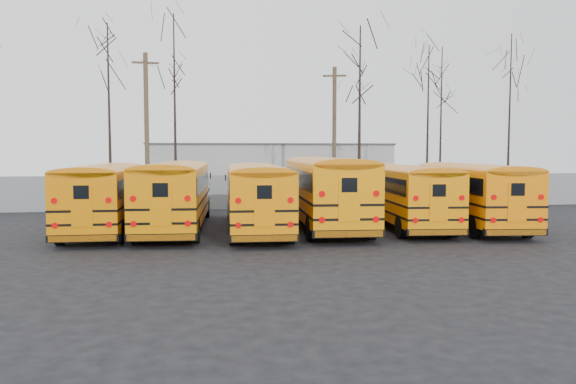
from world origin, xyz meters
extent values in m
plane|color=black|center=(0.00, 0.00, 0.00)|extent=(120.00, 120.00, 0.00)
cube|color=gray|center=(0.00, 12.00, 1.00)|extent=(40.00, 0.04, 2.00)
cube|color=#B2B2AD|center=(2.00, 32.00, 2.00)|extent=(22.00, 8.00, 4.00)
cylinder|color=black|center=(-9.01, 0.16, 0.47)|extent=(0.26, 0.93, 0.93)
cylinder|color=black|center=(-6.90, 0.17, 0.47)|extent=(0.26, 0.93, 0.93)
cylinder|color=black|center=(-9.04, 8.00, 0.47)|extent=(0.26, 0.93, 0.93)
cylinder|color=black|center=(-6.93, 8.00, 0.47)|extent=(0.26, 0.93, 0.93)
cube|color=orange|center=(-7.97, 3.20, 1.56)|extent=(2.36, 8.68, 2.19)
cube|color=orange|center=(-7.98, 8.33, 0.93)|extent=(2.10, 1.59, 0.93)
cube|color=black|center=(-7.97, 3.01, 2.05)|extent=(2.39, 7.75, 0.65)
cube|color=black|center=(-7.97, 3.99, 0.89)|extent=(2.39, 10.28, 0.08)
cube|color=black|center=(-7.97, 3.99, 1.35)|extent=(2.39, 10.28, 0.08)
cube|color=black|center=(-7.95, -1.05, 0.42)|extent=(2.39, 0.21, 0.26)
cube|color=black|center=(-7.98, 9.07, 0.42)|extent=(2.24, 0.19, 0.24)
cube|color=orange|center=(-7.95, -1.15, 1.54)|extent=(0.70, 0.04, 1.45)
cylinder|color=#B20505|center=(-8.84, -1.16, 0.89)|extent=(0.21, 0.04, 0.21)
cylinder|color=#B20505|center=(-7.07, -1.15, 0.89)|extent=(0.21, 0.04, 0.21)
cylinder|color=#B20505|center=(-8.84, -1.16, 1.73)|extent=(0.21, 0.04, 0.21)
cylinder|color=#B20505|center=(-7.07, -1.15, 1.73)|extent=(0.21, 0.04, 0.21)
cylinder|color=black|center=(-6.33, -0.01, 0.48)|extent=(0.31, 0.98, 0.96)
cylinder|color=black|center=(-4.15, -0.11, 0.48)|extent=(0.31, 0.98, 0.96)
cylinder|color=black|center=(-5.96, 8.09, 0.48)|extent=(0.31, 0.98, 0.96)
cylinder|color=black|center=(-3.78, 7.99, 0.48)|extent=(0.31, 0.98, 0.96)
cube|color=orange|center=(-5.10, 3.08, 1.62)|extent=(2.82, 9.07, 2.27)
cube|color=orange|center=(-4.86, 8.37, 0.96)|extent=(2.24, 1.74, 0.96)
cube|color=black|center=(-5.11, 2.88, 2.12)|extent=(2.81, 8.11, 0.68)
cube|color=black|center=(-5.06, 3.89, 0.92)|extent=(2.92, 10.73, 0.09)
cube|color=black|center=(-5.06, 3.89, 1.40)|extent=(2.92, 10.73, 0.09)
cube|color=black|center=(-5.30, -1.31, 0.43)|extent=(2.48, 0.32, 0.27)
cube|color=black|center=(-4.82, 9.15, 0.43)|extent=(2.32, 0.30, 0.25)
cube|color=orange|center=(-5.31, -1.41, 1.59)|extent=(0.72, 0.07, 1.49)
cylinder|color=#B20505|center=(-6.22, -1.38, 0.92)|extent=(0.21, 0.05, 0.21)
cylinder|color=#B20505|center=(-4.39, -1.47, 0.92)|extent=(0.21, 0.05, 0.21)
cylinder|color=#B20505|center=(-6.22, -1.38, 1.78)|extent=(0.21, 0.05, 0.21)
cylinder|color=#B20505|center=(-4.39, -1.47, 1.78)|extent=(0.21, 0.05, 0.21)
cylinder|color=black|center=(-2.82, -0.67, 0.47)|extent=(0.29, 0.94, 0.93)
cylinder|color=black|center=(-0.71, -0.73, 0.47)|extent=(0.29, 0.94, 0.93)
cylinder|color=black|center=(-2.61, 7.17, 0.47)|extent=(0.29, 0.94, 0.93)
cylinder|color=black|center=(-0.50, 7.12, 0.47)|extent=(0.29, 0.94, 0.93)
cube|color=orange|center=(-1.68, 2.33, 1.57)|extent=(2.57, 8.75, 2.20)
cube|color=orange|center=(-1.54, 7.47, 0.93)|extent=(2.14, 1.64, 0.93)
cube|color=black|center=(-1.69, 2.15, 2.06)|extent=(2.58, 7.82, 0.65)
cube|color=black|center=(-1.66, 3.13, 0.89)|extent=(2.64, 10.36, 0.08)
cube|color=black|center=(-1.66, 3.13, 1.36)|extent=(2.64, 10.36, 0.08)
cube|color=black|center=(-1.79, -1.92, 0.42)|extent=(2.40, 0.27, 0.26)
cube|color=black|center=(-1.52, 8.22, 0.42)|extent=(2.25, 0.25, 0.24)
cube|color=orange|center=(-1.80, -2.02, 1.54)|extent=(0.70, 0.06, 1.45)
cylinder|color=#B20505|center=(-2.69, -2.01, 0.89)|extent=(0.21, 0.04, 0.21)
cylinder|color=#B20505|center=(-0.91, -2.05, 0.89)|extent=(0.21, 0.04, 0.21)
cylinder|color=#B20505|center=(-2.69, -2.01, 1.73)|extent=(0.21, 0.04, 0.21)
cylinder|color=#B20505|center=(-0.91, -2.05, 1.73)|extent=(0.21, 0.04, 0.21)
cylinder|color=black|center=(0.14, -0.18, 0.51)|extent=(0.33, 1.04, 1.03)
cylinder|color=black|center=(2.46, -0.27, 0.51)|extent=(0.33, 1.04, 1.03)
cylinder|color=black|center=(0.48, 8.43, 0.51)|extent=(0.33, 1.04, 1.03)
cylinder|color=black|center=(2.79, 8.34, 0.51)|extent=(0.33, 1.04, 1.03)
cube|color=orange|center=(1.43, 3.11, 1.72)|extent=(2.93, 9.63, 2.41)
cube|color=orange|center=(1.65, 8.74, 1.03)|extent=(2.37, 1.83, 1.03)
cube|color=black|center=(1.42, 2.90, 2.26)|extent=(2.93, 8.61, 0.72)
cube|color=black|center=(1.47, 3.98, 0.97)|extent=(3.03, 11.39, 0.09)
cube|color=black|center=(1.47, 3.98, 1.49)|extent=(3.03, 11.39, 0.09)
cube|color=black|center=(1.25, -1.56, 0.46)|extent=(2.63, 0.33, 0.29)
cube|color=black|center=(1.68, 9.56, 0.46)|extent=(2.47, 0.30, 0.27)
cube|color=orange|center=(1.25, -1.67, 1.69)|extent=(0.77, 0.07, 1.59)
cylinder|color=#B20505|center=(0.27, -1.64, 0.97)|extent=(0.23, 0.05, 0.23)
cylinder|color=#B20505|center=(2.22, -1.72, 0.97)|extent=(0.23, 0.05, 0.23)
cylinder|color=#B20505|center=(0.27, -1.64, 1.90)|extent=(0.23, 0.05, 0.23)
cylinder|color=#B20505|center=(2.22, -1.72, 1.90)|extent=(0.23, 0.05, 0.23)
cylinder|color=black|center=(3.74, -0.06, 0.46)|extent=(0.31, 0.93, 0.91)
cylinder|color=black|center=(5.79, -0.19, 0.46)|extent=(0.31, 0.93, 0.91)
cylinder|color=black|center=(4.20, 7.58, 0.46)|extent=(0.31, 0.93, 0.91)
cylinder|color=black|center=(6.26, 7.46, 0.46)|extent=(0.31, 0.93, 0.91)
cube|color=orange|center=(4.94, 2.83, 1.53)|extent=(2.79, 8.60, 2.14)
cube|color=orange|center=(5.25, 7.84, 0.91)|extent=(2.14, 1.67, 0.91)
cube|color=black|center=(4.93, 2.65, 2.01)|extent=(2.77, 7.70, 0.64)
cube|color=black|center=(4.99, 3.61, 0.87)|extent=(2.91, 10.17, 0.08)
cube|color=black|center=(4.99, 3.61, 1.32)|extent=(2.91, 10.17, 0.08)
cube|color=black|center=(4.69, -1.31, 0.41)|extent=(2.34, 0.34, 0.26)
cube|color=black|center=(5.29, 8.57, 0.41)|extent=(2.20, 0.32, 0.24)
cube|color=orange|center=(4.69, -1.41, 1.50)|extent=(0.68, 0.08, 1.41)
cylinder|color=#B20505|center=(3.82, -1.37, 0.87)|extent=(0.20, 0.05, 0.20)
cylinder|color=#B20505|center=(5.55, -1.47, 0.87)|extent=(0.20, 0.05, 0.20)
cylinder|color=#B20505|center=(3.82, -1.37, 1.69)|extent=(0.20, 0.05, 0.20)
cylinder|color=#B20505|center=(5.55, -1.47, 1.69)|extent=(0.20, 0.05, 0.20)
cylinder|color=black|center=(6.56, -0.50, 0.47)|extent=(0.34, 0.95, 0.93)
cylinder|color=black|center=(8.65, -0.68, 0.47)|extent=(0.34, 0.95, 0.93)
cylinder|color=black|center=(7.23, 7.30, 0.47)|extent=(0.34, 0.95, 0.93)
cylinder|color=black|center=(9.33, 7.12, 0.47)|extent=(0.34, 0.95, 0.93)
cube|color=orange|center=(7.86, 2.43, 1.56)|extent=(3.06, 8.83, 2.19)
cube|color=orange|center=(8.30, 7.54, 0.93)|extent=(2.22, 1.76, 0.93)
cube|color=black|center=(7.85, 2.24, 2.05)|extent=(3.02, 7.91, 0.65)
cube|color=black|center=(7.93, 3.22, 0.89)|extent=(3.23, 10.43, 0.08)
cube|color=black|center=(7.93, 3.22, 1.35)|extent=(3.23, 10.43, 0.08)
cube|color=black|center=(7.50, -1.79, 0.42)|extent=(2.39, 0.41, 0.26)
cube|color=black|center=(8.37, 8.28, 0.42)|extent=(2.24, 0.38, 0.24)
cube|color=orange|center=(7.49, -1.90, 1.54)|extent=(0.70, 0.10, 1.44)
cylinder|color=#B20505|center=(6.61, -1.83, 0.89)|extent=(0.21, 0.05, 0.21)
cylinder|color=#B20505|center=(8.37, -1.98, 0.89)|extent=(0.21, 0.05, 0.21)
cylinder|color=#B20505|center=(6.61, -1.83, 1.72)|extent=(0.21, 0.05, 0.21)
cylinder|color=#B20505|center=(8.37, -1.98, 1.72)|extent=(0.21, 0.05, 0.21)
cylinder|color=brown|center=(-7.73, 17.65, 4.95)|extent=(0.31, 0.31, 9.91)
cube|color=brown|center=(-7.73, 17.65, 9.25)|extent=(1.76, 0.34, 0.13)
cylinder|color=#4E3D2C|center=(5.31, 18.66, 4.70)|extent=(0.29, 0.29, 9.40)
cube|color=#4E3D2C|center=(5.31, 18.66, 8.77)|extent=(1.65, 0.53, 0.13)
cone|color=black|center=(-9.56, 14.28, 5.52)|extent=(0.26, 0.26, 11.03)
cone|color=black|center=(-5.68, 14.49, 5.89)|extent=(0.26, 0.26, 11.77)
cone|color=black|center=(5.78, 13.61, 5.61)|extent=(0.26, 0.26, 11.22)
cone|color=black|center=(11.13, 15.72, 5.28)|extent=(0.26, 0.26, 10.55)
cone|color=black|center=(13.03, 17.97, 5.45)|extent=(0.26, 0.26, 10.91)
cone|color=black|center=(18.11, 17.57, 5.95)|extent=(0.26, 0.26, 11.90)
camera|label=1|loc=(-3.67, -20.90, 3.38)|focal=35.00mm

